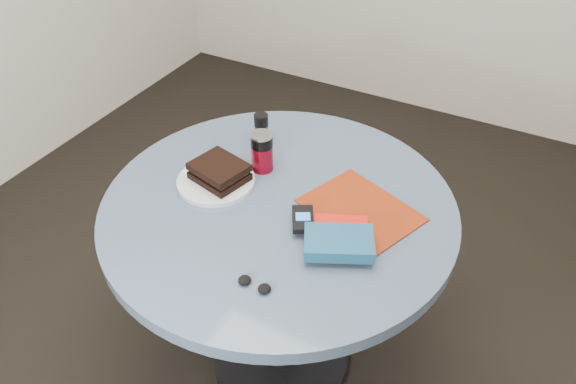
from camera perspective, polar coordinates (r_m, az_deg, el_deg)
The scene contains 11 objects.
ground at distance 2.14m, azimuth -0.74°, elevation -16.69°, with size 4.00×4.00×0.00m, color black.
table at distance 1.68m, azimuth -0.90°, elevation -5.35°, with size 1.00×1.00×0.75m.
plate at distance 1.65m, azimuth -7.33°, elevation 1.09°, with size 0.23×0.23×0.01m, color silver.
sandwich at distance 1.63m, azimuth -6.99°, elevation 2.08°, with size 0.17×0.16×0.05m.
soda_can at distance 1.67m, azimuth -2.65°, elevation 4.10°, with size 0.07×0.07×0.12m.
pepper_grinder at distance 1.79m, azimuth -2.72°, elevation 6.44°, with size 0.05×0.05×0.10m.
magazine at distance 1.56m, azimuth 7.38°, elevation -1.82°, with size 0.30×0.22×0.01m, color maroon.
red_book at distance 1.48m, azimuth 5.01°, elevation -3.83°, with size 0.16×0.11×0.01m, color red.
novel at distance 1.41m, azimuth 5.19°, elevation -5.16°, with size 0.17×0.11×0.03m, color navy.
mp3_player at distance 1.48m, azimuth 1.53°, elevation -2.76°, with size 0.10×0.11×0.02m.
headphones at distance 1.35m, azimuth -3.43°, elevation -9.36°, with size 0.09×0.03×0.02m.
Camera 1 is at (0.59, -1.05, 1.76)m, focal length 35.00 mm.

